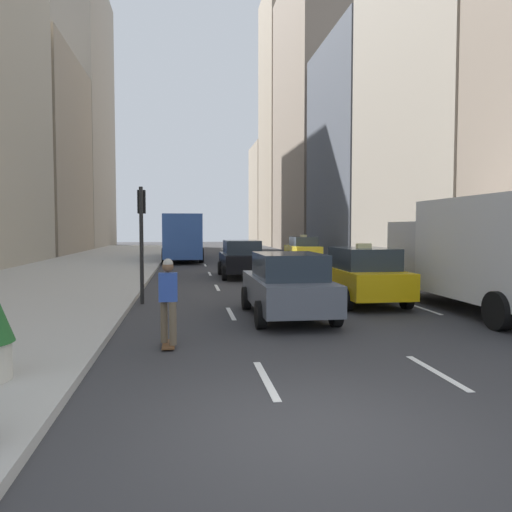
{
  "coord_description": "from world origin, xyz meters",
  "views": [
    {
      "loc": [
        -1.41,
        -5.46,
        2.34
      ],
      "look_at": [
        1.06,
        11.99,
        1.35
      ],
      "focal_mm": 35.0,
      "sensor_mm": 36.0,
      "label": 1
    }
  ],
  "objects_px": {
    "box_truck": "(489,251)",
    "taxi_second": "(361,275)",
    "city_bus": "(183,236)",
    "taxi_lead": "(303,249)",
    "skateboarder": "(168,298)",
    "traffic_light_pole": "(142,226)",
    "sedan_black_near": "(287,285)",
    "sedan_silver_behind": "(241,259)"
  },
  "relations": [
    {
      "from": "taxi_second",
      "to": "traffic_light_pole",
      "type": "xyz_separation_m",
      "value": [
        -6.75,
        0.88,
        1.53
      ]
    },
    {
      "from": "taxi_second",
      "to": "skateboarder",
      "type": "distance_m",
      "value": 7.63
    },
    {
      "from": "city_bus",
      "to": "sedan_silver_behind",
      "type": "bearing_deg",
      "value": -78.42
    },
    {
      "from": "taxi_second",
      "to": "sedan_silver_behind",
      "type": "xyz_separation_m",
      "value": [
        -2.8,
        8.62,
        0.01
      ]
    },
    {
      "from": "taxi_second",
      "to": "city_bus",
      "type": "height_order",
      "value": "city_bus"
    },
    {
      "from": "taxi_lead",
      "to": "sedan_black_near",
      "type": "xyz_separation_m",
      "value": [
        -5.6,
        -21.76,
        -0.02
      ]
    },
    {
      "from": "taxi_lead",
      "to": "sedan_silver_behind",
      "type": "height_order",
      "value": "taxi_lead"
    },
    {
      "from": "city_bus",
      "to": "taxi_lead",
      "type": "bearing_deg",
      "value": -18.31
    },
    {
      "from": "taxi_second",
      "to": "skateboarder",
      "type": "height_order",
      "value": "taxi_second"
    },
    {
      "from": "city_bus",
      "to": "skateboarder",
      "type": "xyz_separation_m",
      "value": [
        -0.14,
        -27.35,
        -0.82
      ]
    },
    {
      "from": "sedan_black_near",
      "to": "box_truck",
      "type": "distance_m",
      "value": 5.66
    },
    {
      "from": "skateboarder",
      "to": "box_truck",
      "type": "bearing_deg",
      "value": 17.63
    },
    {
      "from": "taxi_lead",
      "to": "sedan_silver_behind",
      "type": "distance_m",
      "value": 12.29
    },
    {
      "from": "skateboarder",
      "to": "sedan_black_near",
      "type": "bearing_deg",
      "value": 43.48
    },
    {
      "from": "sedan_black_near",
      "to": "skateboarder",
      "type": "relative_size",
      "value": 2.56
    },
    {
      "from": "skateboarder",
      "to": "city_bus",
      "type": "bearing_deg",
      "value": 89.7
    },
    {
      "from": "box_truck",
      "to": "traffic_light_pole",
      "type": "distance_m",
      "value": 10.08
    },
    {
      "from": "taxi_second",
      "to": "sedan_black_near",
      "type": "relative_size",
      "value": 0.98
    },
    {
      "from": "sedan_silver_behind",
      "to": "traffic_light_pole",
      "type": "xyz_separation_m",
      "value": [
        -3.95,
        -7.75,
        1.52
      ]
    },
    {
      "from": "sedan_silver_behind",
      "to": "city_bus",
      "type": "xyz_separation_m",
      "value": [
        -2.81,
        13.72,
        0.89
      ]
    },
    {
      "from": "box_truck",
      "to": "traffic_light_pole",
      "type": "bearing_deg",
      "value": 161.68
    },
    {
      "from": "taxi_lead",
      "to": "taxi_second",
      "type": "bearing_deg",
      "value": -98.15
    },
    {
      "from": "taxi_lead",
      "to": "sedan_black_near",
      "type": "distance_m",
      "value": 22.47
    },
    {
      "from": "city_bus",
      "to": "traffic_light_pole",
      "type": "distance_m",
      "value": 21.5
    },
    {
      "from": "taxi_lead",
      "to": "taxi_second",
      "type": "height_order",
      "value": "same"
    },
    {
      "from": "sedan_silver_behind",
      "to": "skateboarder",
      "type": "height_order",
      "value": "sedan_silver_behind"
    },
    {
      "from": "taxi_second",
      "to": "sedan_silver_behind",
      "type": "relative_size",
      "value": 0.99
    },
    {
      "from": "taxi_lead",
      "to": "sedan_silver_behind",
      "type": "xyz_separation_m",
      "value": [
        -5.6,
        -10.94,
        0.01
      ]
    },
    {
      "from": "city_bus",
      "to": "skateboarder",
      "type": "relative_size",
      "value": 6.65
    },
    {
      "from": "sedan_black_near",
      "to": "skateboarder",
      "type": "xyz_separation_m",
      "value": [
        -2.95,
        -2.8,
        0.1
      ]
    },
    {
      "from": "sedan_silver_behind",
      "to": "box_truck",
      "type": "relative_size",
      "value": 0.53
    },
    {
      "from": "taxi_second",
      "to": "traffic_light_pole",
      "type": "bearing_deg",
      "value": 172.58
    },
    {
      "from": "taxi_second",
      "to": "sedan_silver_behind",
      "type": "height_order",
      "value": "taxi_second"
    },
    {
      "from": "taxi_lead",
      "to": "skateboarder",
      "type": "xyz_separation_m",
      "value": [
        -8.55,
        -24.56,
        0.08
      ]
    },
    {
      "from": "traffic_light_pole",
      "to": "city_bus",
      "type": "bearing_deg",
      "value": 86.97
    },
    {
      "from": "sedan_black_near",
      "to": "box_truck",
      "type": "bearing_deg",
      "value": -0.85
    },
    {
      "from": "box_truck",
      "to": "taxi_second",
      "type": "bearing_deg",
      "value": 140.79
    },
    {
      "from": "skateboarder",
      "to": "traffic_light_pole",
      "type": "relative_size",
      "value": 0.48
    },
    {
      "from": "taxi_lead",
      "to": "traffic_light_pole",
      "type": "bearing_deg",
      "value": -117.08
    },
    {
      "from": "skateboarder",
      "to": "taxi_lead",
      "type": "bearing_deg",
      "value": 70.8
    },
    {
      "from": "taxi_lead",
      "to": "skateboarder",
      "type": "distance_m",
      "value": 26.01
    },
    {
      "from": "taxi_second",
      "to": "box_truck",
      "type": "distance_m",
      "value": 3.71
    }
  ]
}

